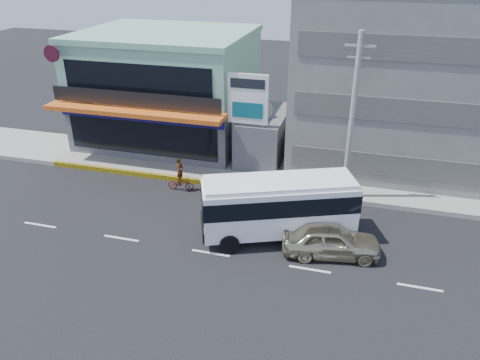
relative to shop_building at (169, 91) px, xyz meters
The scene contains 11 objects.
ground 16.57m from the shop_building, 60.16° to the right, with size 120.00×120.00×0.00m, color black.
sidewalk 14.27m from the shop_building, 18.88° to the right, with size 70.00×5.00×0.30m, color gray.
shop_building is the anchor object (origin of this frame).
concrete_building 18.28m from the shop_building, ahead, with size 16.00×12.00×14.00m, color gray.
gap_structure 8.53m from the shop_building, 13.67° to the right, with size 3.00×6.00×3.50m, color #4B4A50.
satellite_dish 8.54m from the shop_building, 20.21° to the right, with size 1.50×1.50×0.15m, color slate.
billboard 8.92m from the shop_building, 32.32° to the right, with size 2.60×0.18×6.90m.
utility_pole_near 15.50m from the shop_building, 25.06° to the right, with size 1.60×0.30×10.00m.
minibus 15.97m from the shop_building, 46.41° to the right, with size 8.28×5.35×3.31m.
sedan 18.86m from the shop_building, 42.02° to the right, with size 1.94×4.83×1.64m, color #BEB491.
motorcycle_rider 9.48m from the shop_building, 63.27° to the right, with size 1.73×0.69×2.18m.
Camera 1 is at (6.60, -18.34, 13.82)m, focal length 35.00 mm.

